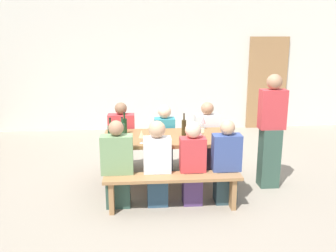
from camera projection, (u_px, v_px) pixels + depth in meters
ground_plane at (168, 185)px, 5.42m from camera, size 24.00×24.00×0.00m
back_wall at (156, 59)px, 8.30m from camera, size 14.00×0.20×3.20m
wooden_door at (267, 83)px, 8.50m from camera, size 0.90×0.06×2.10m
tasting_table at (168, 141)px, 5.26m from camera, size 1.83×0.90×0.75m
bench_near at (173, 183)px, 4.61m from camera, size 1.73×0.30×0.45m
bench_far at (164, 147)px, 6.06m from camera, size 1.73×0.30×0.45m
wine_bottle_0 at (122, 132)px, 4.98m from camera, size 0.07×0.07×0.33m
wine_bottle_1 at (125, 126)px, 5.32m from camera, size 0.07×0.07×0.33m
wine_bottle_2 at (116, 135)px, 4.81m from camera, size 0.08×0.08×0.33m
wine_bottle_3 at (184, 127)px, 5.25m from camera, size 0.06×0.06×0.32m
wine_bottle_4 at (110, 134)px, 4.87m from camera, size 0.07×0.07×0.35m
wine_glass_0 at (203, 121)px, 5.60m from camera, size 0.07×0.07×0.19m
wine_glass_1 at (203, 130)px, 5.12m from camera, size 0.06×0.06×0.16m
wine_glass_2 at (142, 134)px, 4.87m from camera, size 0.08×0.08×0.18m
wine_glass_3 at (200, 132)px, 5.02m from camera, size 0.07×0.07×0.16m
seated_guest_near_0 at (117, 167)px, 4.66m from camera, size 0.40×0.24×1.13m
seated_guest_near_1 at (157, 165)px, 4.69m from camera, size 0.35×0.24×1.12m
seated_guest_near_2 at (193, 165)px, 4.73m from camera, size 0.33×0.24×1.10m
seated_guest_near_3 at (226, 164)px, 4.77m from camera, size 0.37×0.24×1.11m
seated_guest_far_0 at (122, 140)px, 5.81m from camera, size 0.41×0.24×1.14m
seated_guest_far_1 at (165, 140)px, 5.87m from camera, size 0.32×0.24×1.08m
seated_guest_far_2 at (207, 138)px, 5.92m from camera, size 0.38×0.24×1.12m
standing_host at (271, 133)px, 5.21m from camera, size 0.36×0.24×1.64m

